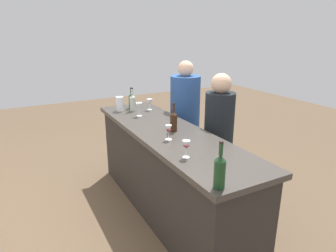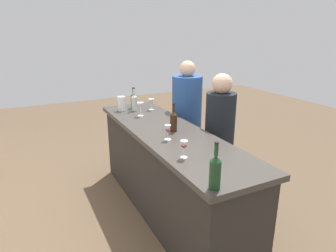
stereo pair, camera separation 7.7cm
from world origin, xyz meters
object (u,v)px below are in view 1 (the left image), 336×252
Objects in this scene: wine_glass_near_right at (169,130)px; person_center_guest at (218,145)px; wine_bottle_second_left_amber_brown at (174,121)px; wine_bottle_second_right_olive_green at (132,100)px; wine_bottle_leftmost_olive_green at (220,171)px; water_pitcher at (120,104)px; wine_glass_near_left at (150,102)px; wine_glass_near_center at (139,106)px; person_left_guest at (185,126)px; wine_bottle_center_clear_pale at (133,102)px; wine_glass_far_left at (186,146)px.

person_center_guest is at bearing -75.77° from wine_glass_near_right.
wine_bottle_second_right_olive_green is (1.09, 0.03, -0.01)m from wine_bottle_second_left_amber_brown.
wine_bottle_second_right_olive_green is at bearing -6.91° from wine_bottle_leftmost_olive_green.
wine_bottle_leftmost_olive_green is 1.78× the size of water_pitcher.
wine_glass_near_center reaches higher than wine_glass_near_left.
person_left_guest reaches higher than wine_bottle_second_left_amber_brown.
wine_bottle_leftmost_olive_green is at bearing 173.75° from wine_bottle_center_clear_pale.
person_left_guest reaches higher than wine_glass_far_left.
wine_glass_near_center is 0.90× the size of water_pitcher.
wine_glass_near_right is 0.09× the size of person_left_guest.
wine_bottle_second_right_olive_green is at bearing -6.08° from wine_glass_near_right.
wine_bottle_second_right_olive_green is at bearing 39.35° from wine_glass_near_left.
wine_glass_near_left is 1.13m from wine_glass_near_right.
wine_bottle_second_left_amber_brown is 0.69m from wine_glass_near_center.
wine_glass_near_center is 1.14× the size of wine_glass_near_right.
wine_bottle_second_right_olive_green is 0.42m from wine_glass_near_center.
wine_glass_near_center is 0.10× the size of person_left_guest.
wine_bottle_leftmost_olive_green is at bearing 167.84° from wine_glass_near_left.
wine_bottle_second_left_amber_brown is 1.08× the size of wine_bottle_second_right_olive_green.
person_left_guest is at bearing -111.58° from wine_glass_near_left.
water_pitcher is at bearing -0.71° from wine_glass_far_left.
wine_bottle_second_left_amber_brown is 1.10m from wine_bottle_second_right_olive_green.
person_center_guest is (-0.73, -0.00, -0.02)m from person_left_guest.
wine_bottle_second_right_olive_green is 1.73m from wine_glass_far_left.
wine_bottle_second_right_olive_green is 1.50× the size of water_pitcher.
wine_glass_near_left is 0.38m from water_pitcher.
wine_bottle_center_clear_pale is 0.20× the size of person_center_guest.
wine_bottle_leftmost_olive_green reaches higher than wine_glass_near_left.
wine_glass_far_left is at bearing 159.61° from wine_bottle_second_left_amber_brown.
wine_glass_near_left is 0.09× the size of person_left_guest.
wine_bottle_second_right_olive_green is at bearing -16.44° from wine_bottle_center_clear_pale.
wine_bottle_second_right_olive_green is 1.30m from wine_glass_near_right.
person_left_guest is (1.35, -0.81, -0.34)m from wine_glass_far_left.
wine_glass_near_right is at bearing 175.29° from wine_glass_near_center.
wine_glass_near_center is (-0.27, 0.02, 0.01)m from wine_bottle_center_clear_pale.
wine_glass_near_center is (1.83, -0.21, -0.00)m from wine_bottle_leftmost_olive_green.
person_left_guest reaches higher than wine_bottle_leftmost_olive_green.
wine_bottle_center_clear_pale is at bearing 73.21° from wine_glass_near_left.
wine_glass_near_center is (-0.21, 0.23, 0.02)m from wine_glass_near_left.
wine_bottle_second_left_amber_brown is 1.61× the size of water_pitcher.
wine_bottle_second_right_olive_green is at bearing -6.85° from wine_glass_far_left.
wine_glass_far_left is 1.08m from person_center_guest.
water_pitcher is at bearing -43.78° from person_left_guest.
wine_bottle_center_clear_pale is 1.09× the size of wine_bottle_second_right_olive_green.
person_center_guest is at bearing -52.68° from wine_glass_far_left.
water_pitcher is (0.07, 0.14, -0.02)m from wine_bottle_center_clear_pale.
wine_bottle_center_clear_pale reaches higher than wine_glass_near_center.
wine_glass_near_left is 0.87× the size of wine_glass_near_center.
person_center_guest reaches higher than wine_bottle_leftmost_olive_green.
wine_bottle_leftmost_olive_green reaches higher than wine_bottle_second_left_amber_brown.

